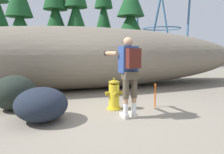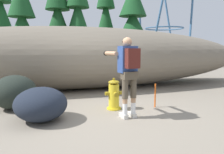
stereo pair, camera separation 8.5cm
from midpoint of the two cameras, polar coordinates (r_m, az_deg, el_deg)
ground_plane at (r=5.01m, az=-0.25°, el=-9.70°), size 56.00×56.00×0.04m
dirt_embankment at (r=8.07m, az=-7.41°, el=5.07°), size 14.01×3.20×2.26m
fire_hydrant at (r=5.22m, az=0.98°, el=-4.80°), size 0.43×0.39×0.76m
utility_worker at (r=4.52m, az=4.74°, el=2.65°), size 0.61×1.01×1.70m
boulder_large at (r=5.75m, az=-24.01°, el=-3.65°), size 1.39×1.42×0.83m
boulder_mid at (r=4.63m, az=-17.85°, el=-6.83°), size 1.14×1.21×0.69m
pine_tree_far_left at (r=14.71m, az=-27.51°, el=15.36°), size 2.15×2.15×7.07m
pine_tree_left at (r=11.33m, az=-22.52°, el=12.81°), size 1.92×1.92×4.88m
pine_tree_center at (r=12.23m, az=-13.98°, el=15.05°), size 1.97×1.97×5.89m
pine_tree_right at (r=12.00m, az=-8.84°, el=15.79°), size 1.89×1.89×6.04m
pine_tree_far_right at (r=14.66m, az=-1.49°, el=15.88°), size 1.85×1.85×7.03m
pine_tree_ridge_end at (r=13.85m, az=5.68°, el=14.25°), size 2.64×2.64×5.56m
survey_stake at (r=5.50m, az=11.80°, el=-4.84°), size 0.04×0.04×0.60m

